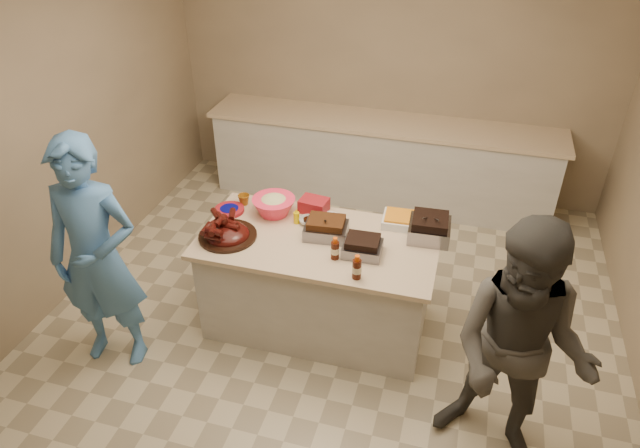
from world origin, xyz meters
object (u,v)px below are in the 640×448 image
(rib_platter, at_px, (228,237))
(plastic_cup, at_px, (244,204))
(roasting_pan, at_px, (428,237))
(bbq_bottle_b, at_px, (356,278))
(coleslaw_bowl, at_px, (274,214))
(mustard_bottle, at_px, (297,223))
(guest_gray, at_px, (494,448))
(bbq_bottle_a, at_px, (335,258))
(island, at_px, (318,323))
(guest_blue, at_px, (122,351))

(rib_platter, distance_m, plastic_cup, 0.46)
(roasting_pan, distance_m, plastic_cup, 1.47)
(roasting_pan, height_order, plastic_cup, roasting_pan)
(bbq_bottle_b, relative_size, plastic_cup, 1.93)
(roasting_pan, distance_m, coleslaw_bowl, 1.19)
(roasting_pan, height_order, coleslaw_bowl, coleslaw_bowl)
(mustard_bottle, height_order, guest_gray, mustard_bottle)
(coleslaw_bowl, xyz_separation_m, bbq_bottle_a, (0.60, -0.43, 0.00))
(island, xyz_separation_m, plastic_cup, (-0.70, 0.30, 0.82))
(bbq_bottle_b, bearing_deg, guest_gray, -23.14)
(rib_platter, bearing_deg, mustard_bottle, 36.66)
(roasting_pan, relative_size, guest_blue, 0.17)
(island, bearing_deg, plastic_cup, 156.26)
(bbq_bottle_b, bearing_deg, plastic_cup, 148.13)
(guest_blue, bearing_deg, coleslaw_bowl, 37.42)
(island, relative_size, roasting_pan, 5.88)
(coleslaw_bowl, distance_m, bbq_bottle_a, 0.74)
(plastic_cup, bearing_deg, coleslaw_bowl, -13.15)
(mustard_bottle, height_order, plastic_cup, mustard_bottle)
(guest_blue, height_order, guest_gray, guest_gray)
(rib_platter, height_order, bbq_bottle_a, same)
(bbq_bottle_a, bearing_deg, rib_platter, 177.47)
(rib_platter, height_order, guest_blue, rib_platter)
(roasting_pan, height_order, bbq_bottle_b, bbq_bottle_b)
(island, bearing_deg, roasting_pan, 17.46)
(bbq_bottle_b, xyz_separation_m, mustard_bottle, (-0.58, 0.52, 0.00))
(roasting_pan, distance_m, guest_blue, 2.47)
(coleslaw_bowl, xyz_separation_m, mustard_bottle, (0.21, -0.08, 0.00))
(mustard_bottle, distance_m, plastic_cup, 0.51)
(island, distance_m, plastic_cup, 1.12)
(rib_platter, relative_size, roasting_pan, 1.45)
(bbq_bottle_a, bearing_deg, guest_gray, -26.50)
(bbq_bottle_b, bearing_deg, coleslaw_bowl, 142.87)
(bbq_bottle_a, distance_m, guest_gray, 1.59)
(rib_platter, bearing_deg, roasting_pan, 15.81)
(rib_platter, xyz_separation_m, mustard_bottle, (0.43, 0.32, 0.00))
(plastic_cup, bearing_deg, guest_gray, -27.76)
(mustard_bottle, bearing_deg, bbq_bottle_b, -41.80)
(roasting_pan, height_order, bbq_bottle_a, bbq_bottle_a)
(bbq_bottle_a, distance_m, guest_blue, 1.81)
(roasting_pan, bearing_deg, coleslaw_bowl, 177.15)
(bbq_bottle_a, bearing_deg, plastic_cup, 150.53)
(island, distance_m, guest_gray, 1.61)
(roasting_pan, xyz_separation_m, coleslaw_bowl, (-1.19, -0.00, 0.00))
(roasting_pan, xyz_separation_m, bbq_bottle_b, (-0.40, -0.60, 0.00))
(coleslaw_bowl, relative_size, plastic_cup, 3.59)
(rib_platter, bearing_deg, bbq_bottle_b, -11.48)
(guest_blue, bearing_deg, plastic_cup, 49.04)
(guest_blue, bearing_deg, roasting_pan, 16.00)
(coleslaw_bowl, bearing_deg, bbq_bottle_b, -37.13)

